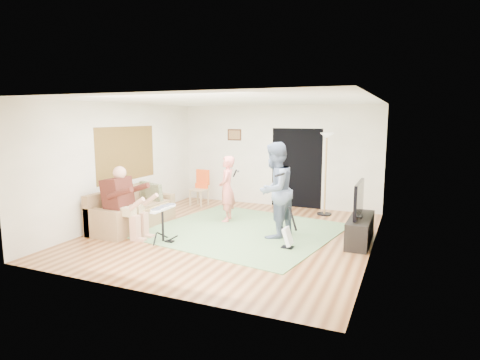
% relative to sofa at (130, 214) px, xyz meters
% --- Properties ---
extents(floor, '(6.00, 6.00, 0.00)m').
position_rel_sofa_xyz_m(floor, '(2.29, 0.34, -0.28)').
color(floor, brown).
rests_on(floor, ground).
extents(walls, '(5.50, 6.00, 2.70)m').
position_rel_sofa_xyz_m(walls, '(2.29, 0.34, 1.07)').
color(walls, white).
rests_on(walls, floor).
extents(ceiling, '(6.00, 6.00, 0.00)m').
position_rel_sofa_xyz_m(ceiling, '(2.29, 0.34, 2.42)').
color(ceiling, white).
rests_on(ceiling, walls).
extents(window_blinds, '(0.00, 2.05, 2.05)m').
position_rel_sofa_xyz_m(window_blinds, '(-0.45, 0.54, 1.27)').
color(window_blinds, brown).
rests_on(window_blinds, walls).
extents(doorway, '(2.10, 0.00, 2.10)m').
position_rel_sofa_xyz_m(doorway, '(2.84, 3.33, 0.77)').
color(doorway, black).
rests_on(doorway, walls).
extents(picture_frame, '(0.42, 0.03, 0.32)m').
position_rel_sofa_xyz_m(picture_frame, '(1.04, 3.33, 1.62)').
color(picture_frame, '#3F2314').
rests_on(picture_frame, walls).
extents(area_rug, '(4.18, 4.02, 0.02)m').
position_rel_sofa_xyz_m(area_rug, '(2.41, 0.67, -0.27)').
color(area_rug, '#5D824F').
rests_on(area_rug, floor).
extents(sofa, '(0.85, 2.07, 0.84)m').
position_rel_sofa_xyz_m(sofa, '(0.00, 0.00, 0.00)').
color(sofa, olive).
rests_on(sofa, floor).
extents(drummer, '(0.93, 0.52, 1.43)m').
position_rel_sofa_xyz_m(drummer, '(0.43, -0.65, 0.28)').
color(drummer, '#481C14').
rests_on(drummer, sofa).
extents(drum_kit, '(0.39, 0.69, 0.71)m').
position_rel_sofa_xyz_m(drum_kit, '(1.29, -0.65, 0.03)').
color(drum_kit, black).
rests_on(drum_kit, floor).
extents(singer, '(0.50, 0.63, 1.52)m').
position_rel_sofa_xyz_m(singer, '(1.77, 1.26, 0.48)').
color(singer, '#F5776A').
rests_on(singer, floor).
extents(microphone, '(0.06, 0.06, 0.24)m').
position_rel_sofa_xyz_m(microphone, '(1.97, 1.26, 0.85)').
color(microphone, black).
rests_on(microphone, singer).
extents(guitarist, '(0.89, 1.05, 1.90)m').
position_rel_sofa_xyz_m(guitarist, '(3.16, 0.52, 0.67)').
color(guitarist, slate).
rests_on(guitarist, floor).
extents(guitar_held, '(0.18, 0.61, 0.26)m').
position_rel_sofa_xyz_m(guitar_held, '(3.36, 0.52, 1.02)').
color(guitar_held, white).
rests_on(guitar_held, guitarist).
extents(guitar_spare, '(0.29, 0.26, 0.79)m').
position_rel_sofa_xyz_m(guitar_spare, '(3.63, -0.09, -0.05)').
color(guitar_spare, black).
rests_on(guitar_spare, floor).
extents(torchiere_lamp, '(0.36, 0.36, 2.01)m').
position_rel_sofa_xyz_m(torchiere_lamp, '(3.72, 2.77, 1.10)').
color(torchiere_lamp, black).
rests_on(torchiere_lamp, floor).
extents(dining_chair, '(0.45, 0.47, 0.97)m').
position_rel_sofa_xyz_m(dining_chair, '(0.38, 2.49, 0.07)').
color(dining_chair, tan).
rests_on(dining_chair, floor).
extents(tv_cabinet, '(0.40, 1.40, 0.50)m').
position_rel_sofa_xyz_m(tv_cabinet, '(4.79, 0.81, -0.03)').
color(tv_cabinet, black).
rests_on(tv_cabinet, floor).
extents(television, '(0.06, 1.10, 0.66)m').
position_rel_sofa_xyz_m(television, '(4.74, 0.81, 0.57)').
color(television, black).
rests_on(television, tv_cabinet).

